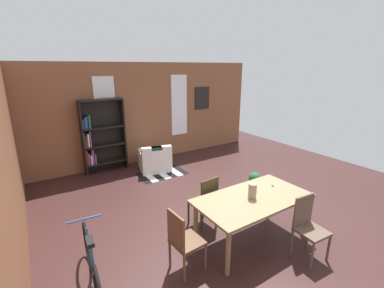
# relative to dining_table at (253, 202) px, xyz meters

# --- Properties ---
(ground_plane) EXTENTS (9.91, 9.91, 0.00)m
(ground_plane) POSITION_rel_dining_table_xyz_m (0.13, 0.71, -0.69)
(ground_plane) COLOR #381E1C
(back_wall_brick) EXTENTS (7.53, 0.12, 2.89)m
(back_wall_brick) POSITION_rel_dining_table_xyz_m (0.13, 4.58, 0.76)
(back_wall_brick) COLOR brown
(back_wall_brick) RESTS_ON ground
(left_wall_brick) EXTENTS (0.12, 8.62, 2.89)m
(left_wall_brick) POSITION_rel_dining_table_xyz_m (-3.19, 0.71, 0.76)
(left_wall_brick) COLOR brown
(left_wall_brick) RESTS_ON ground
(window_pane_0) EXTENTS (0.55, 0.02, 1.88)m
(window_pane_0) POSITION_rel_dining_table_xyz_m (-1.01, 4.51, 0.90)
(window_pane_0) COLOR white
(window_pane_1) EXTENTS (0.55, 0.02, 1.88)m
(window_pane_1) POSITION_rel_dining_table_xyz_m (1.27, 4.51, 0.90)
(window_pane_1) COLOR white
(dining_table) EXTENTS (1.87, 0.99, 0.77)m
(dining_table) POSITION_rel_dining_table_xyz_m (0.00, 0.00, 0.00)
(dining_table) COLOR olive
(dining_table) RESTS_ON ground
(vase_on_table) EXTENTS (0.13, 0.13, 0.24)m
(vase_on_table) POSITION_rel_dining_table_xyz_m (-0.03, 0.00, 0.20)
(vase_on_table) COLOR #998466
(vase_on_table) RESTS_ON dining_table
(tealight_candle_0) EXTENTS (0.04, 0.04, 0.04)m
(tealight_candle_0) POSITION_rel_dining_table_xyz_m (0.59, 0.11, 0.10)
(tealight_candle_0) COLOR silver
(tealight_candle_0) RESTS_ON dining_table
(dining_chair_near_right) EXTENTS (0.43, 0.43, 0.95)m
(dining_chair_near_right) POSITION_rel_dining_table_xyz_m (0.43, -0.72, -0.17)
(dining_chair_near_right) COLOR brown
(dining_chair_near_right) RESTS_ON ground
(dining_chair_far_left) EXTENTS (0.44, 0.44, 0.95)m
(dining_chair_far_left) POSITION_rel_dining_table_xyz_m (-0.41, 0.72, -0.17)
(dining_chair_far_left) COLOR #332C15
(dining_chair_far_left) RESTS_ON ground
(dining_chair_head_left) EXTENTS (0.42, 0.42, 0.95)m
(dining_chair_head_left) POSITION_rel_dining_table_xyz_m (-1.31, -0.00, -0.17)
(dining_chair_head_left) COLOR brown
(dining_chair_head_left) RESTS_ON ground
(bookshelf_tall) EXTENTS (1.12, 0.30, 1.97)m
(bookshelf_tall) POSITION_rel_dining_table_xyz_m (-1.26, 4.34, 0.30)
(bookshelf_tall) COLOR black
(bookshelf_tall) RESTS_ON ground
(armchair_white) EXTENTS (0.95, 0.95, 0.75)m
(armchair_white) POSITION_rel_dining_table_xyz_m (-0.04, 3.63, -0.41)
(armchair_white) COLOR silver
(armchair_white) RESTS_ON ground
(bicycle_second) EXTENTS (0.44, 1.66, 0.90)m
(bicycle_second) POSITION_rel_dining_table_xyz_m (-2.43, 0.33, -0.34)
(bicycle_second) COLOR black
(bicycle_second) RESTS_ON ground
(potted_plant_by_shelf) EXTENTS (0.27, 0.27, 0.45)m
(potted_plant_by_shelf) POSITION_rel_dining_table_xyz_m (1.34, 1.22, -0.45)
(potted_plant_by_shelf) COLOR silver
(potted_plant_by_shelf) RESTS_ON ground
(striped_rug) EXTENTS (1.26, 0.78, 0.01)m
(striped_rug) POSITION_rel_dining_table_xyz_m (-0.01, 3.27, -0.68)
(striped_rug) COLOR black
(striped_rug) RESTS_ON ground
(framed_picture) EXTENTS (0.56, 0.03, 0.72)m
(framed_picture) POSITION_rel_dining_table_xyz_m (2.15, 4.51, 1.08)
(framed_picture) COLOR black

